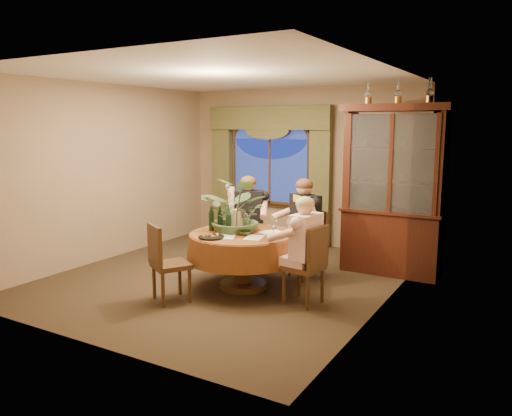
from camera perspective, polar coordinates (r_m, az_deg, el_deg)
The scene contains 36 objects.
floor at distance 7.20m, azimuth -3.52°, elevation -7.95°, with size 5.00×5.00×0.00m, color black.
wall_back at distance 9.09m, azimuth 5.17°, elevation 4.68°, with size 4.50×4.50×0.00m, color #886B4F.
wall_right at distance 5.97m, azimuth 14.66°, elevation 1.92°, with size 5.00×5.00×0.00m, color #886B4F.
ceiling at distance 6.90m, azimuth -3.76°, elevation 14.83°, with size 5.00×5.00×0.00m, color white.
window at distance 9.30m, azimuth 1.61°, elevation 4.21°, with size 1.62×0.10×1.32m, color navy, non-canonical shape.
arched_transom at distance 9.26m, azimuth 1.64°, elevation 9.02°, with size 1.60×0.06×0.44m, color navy, non-canonical shape.
drapery_left at distance 9.80m, azimuth -3.84°, elevation 3.75°, with size 0.38×0.14×2.32m, color #484626.
drapery_right at distance 8.82m, azimuth 7.35°, elevation 3.06°, with size 0.38×0.14×2.32m, color #484626.
swag_valance at distance 9.19m, azimuth 1.40°, elevation 10.26°, with size 2.45×0.16×0.42m, color #484626, non-canonical shape.
dining_table at distance 6.66m, azimuth -1.50°, elevation -6.02°, with size 1.49×1.49×0.75m, color maroon.
china_cabinet at distance 7.44m, azimuth 15.45°, elevation 1.94°, with size 1.50×0.59×2.44m, color #33140D.
oil_lamp_left at distance 7.51m, azimuth 12.71°, elevation 12.76°, with size 0.11×0.11×0.34m, color #A5722D, non-canonical shape.
oil_lamp_center at distance 7.40m, azimuth 15.94°, elevation 12.69°, with size 0.11×0.11×0.34m, color #A5722D, non-canonical shape.
oil_lamp_right at distance 7.30m, azimuth 19.25°, elevation 12.57°, with size 0.11×0.11×0.34m, color #A5722D, non-canonical shape.
chair_right at distance 6.10m, azimuth 5.44°, elevation -6.50°, with size 0.42×0.42×0.96m, color black.
chair_back_right at distance 7.09m, azimuth 5.78°, elevation -4.23°, with size 0.42×0.42×0.96m, color black.
chair_back at distance 7.65m, azimuth -1.27°, elevation -3.16°, with size 0.42×0.42×0.96m, color black.
chair_front_left at distance 6.24m, azimuth -9.67°, elevation -6.21°, with size 0.42×0.42×0.96m, color black.
person_pink at distance 6.03m, azimuth 5.71°, elevation -4.90°, with size 0.47×0.43×1.32m, color beige, non-canonical shape.
person_back at distance 7.53m, azimuth -0.88°, elevation -1.60°, with size 0.51×0.46×1.41m, color black, non-canonical shape.
person_scarf at distance 7.03m, azimuth 5.62°, elevation -2.38°, with size 0.51×0.47×1.43m, color black, non-canonical shape.
stoneware_vase at distance 6.69m, azimuth -2.12°, elevation -1.37°, with size 0.15×0.15×0.29m, color tan, non-canonical shape.
centerpiece_plant at distance 6.61m, azimuth -2.02°, elevation 2.61°, with size 0.96×1.06×0.83m, color #405935.
olive_bowl at distance 6.44m, azimuth -1.32°, elevation -2.88°, with size 0.16×0.16×0.05m, color #435226.
cheese_platter at distance 6.29m, azimuth -5.13°, elevation -3.34°, with size 0.33×0.33×0.02m, color black.
wine_bottle_0 at distance 6.84m, azimuth -3.18°, elevation -0.97°, with size 0.07×0.07×0.33m, color black.
wine_bottle_1 at distance 6.71m, azimuth -5.13°, elevation -1.20°, with size 0.07×0.07×0.33m, color black.
wine_bottle_2 at distance 6.55m, azimuth -3.13°, elevation -1.44°, with size 0.07×0.07×0.33m, color black.
wine_bottle_3 at distance 6.72m, azimuth -4.13°, elevation -1.17°, with size 0.07×0.07×0.33m, color black.
wine_bottle_4 at distance 6.71m, azimuth -2.87°, elevation -1.18°, with size 0.07×0.07×0.33m, color tan.
tasting_paper_0 at distance 6.28m, azimuth -0.23°, elevation -3.40°, with size 0.21×0.30×0.00m, color white.
tasting_paper_1 at distance 6.60m, azimuth 1.68°, elevation -2.76°, with size 0.21×0.30×0.00m, color white.
tasting_paper_2 at distance 6.35m, azimuth -3.37°, elevation -3.28°, with size 0.21×0.30×0.00m, color white.
wine_glass_person_pink at distance 6.25m, azimuth 2.01°, elevation -2.66°, with size 0.07×0.07×0.18m, color silver, non-canonical shape.
wine_glass_person_back at distance 7.03m, azimuth -1.17°, elevation -1.29°, with size 0.07×0.07×0.18m, color silver, non-canonical shape.
wine_glass_person_scarf at distance 6.77m, azimuth 2.29°, elevation -1.72°, with size 0.07×0.07×0.18m, color silver, non-canonical shape.
Camera 1 is at (3.81, -5.71, 2.15)m, focal length 35.00 mm.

